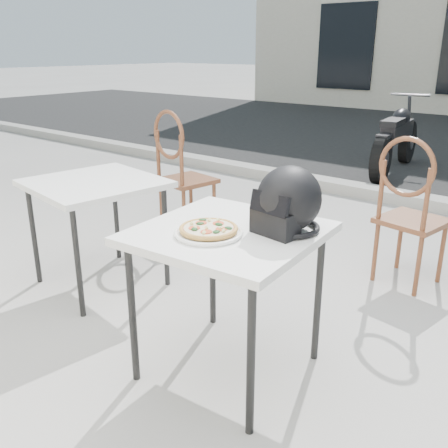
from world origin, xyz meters
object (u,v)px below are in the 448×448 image
Objects in this scene: cafe_table_main at (229,243)px; pizza at (209,228)px; helmet at (288,203)px; motorcycle at (397,140)px; cafe_table_side at (95,191)px; cafe_chair_side at (179,166)px; plate at (209,233)px; cafe_chair_main at (409,205)px.

pizza is at bearing -103.47° from cafe_table_main.
helmet is 4.81m from motorcycle.
cafe_table_side is (-1.52, 0.06, -0.22)m from helmet.
pizza reaches higher than cafe_table_side.
pizza is 1.33m from cafe_table_side.
cafe_table_side is 0.81× the size of cafe_chair_side.
helmet is 1.54m from cafe_table_side.
cafe_table_main is at bearing 76.53° from plate.
cafe_table_side is (-1.64, -1.30, 0.09)m from cafe_chair_main.
cafe_table_main is at bearing 87.56° from cafe_chair_main.
motorcycle reaches higher than pizza.
cafe_table_side is (-1.28, 0.33, -0.12)m from pizza.
plate is at bearing 87.48° from cafe_chair_main.
pizza is 0.31× the size of cafe_table_side.
plate is at bearing -103.47° from cafe_table_main.
pizza reaches higher than cafe_table_main.
helmet is at bearing 36.22° from cafe_table_main.
helmet is 0.31× the size of cafe_chair_side.
motorcycle is at bearing 85.95° from cafe_table_side.
plate reaches higher than cafe_table_main.
cafe_chair_main reaches higher than motorcycle.
plate is 0.33× the size of cafe_chair_main.
plate is 2.11m from cafe_chair_side.
cafe_table_side is at bearing 48.34° from cafe_chair_main.
cafe_chair_side is at bearing 16.42° from cafe_chair_main.
pizza is 0.27× the size of cafe_chair_main.
cafe_table_side is 4.60m from motorcycle.
motorcycle is (-1.20, 4.64, -0.47)m from helmet.
cafe_chair_main reaches higher than pizza.
cafe_chair_side is at bearing 103.93° from cafe_table_side.
pizza is 2.11m from cafe_chair_side.
cafe_chair_side is (-0.27, 1.08, -0.07)m from cafe_table_side.
motorcycle is (0.59, 3.49, -0.18)m from cafe_chair_side.
motorcycle is (0.32, 4.58, -0.25)m from cafe_table_side.
plate is 5.02m from motorcycle.
motorcycle is at bearing 101.00° from plate.
cafe_table_side is at bearing -101.12° from motorcycle.
plate is at bearing -86.06° from motorcycle.
plate is 0.18× the size of motorcycle.
motorcycle reaches higher than plate.
cafe_table_main is 0.83× the size of cafe_chair_main.
helmet is 0.33× the size of cafe_chair_main.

